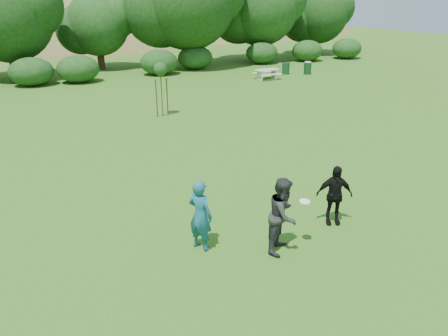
% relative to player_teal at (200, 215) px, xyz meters
% --- Properties ---
extents(ground, '(120.00, 120.00, 0.00)m').
position_rel_player_teal_xyz_m(ground, '(1.87, -0.80, -0.95)').
color(ground, '#19470C').
rests_on(ground, ground).
extents(player_teal, '(0.72, 0.82, 1.89)m').
position_rel_player_teal_xyz_m(player_teal, '(0.00, 0.00, 0.00)').
color(player_teal, '#175268').
rests_on(player_teal, ground).
extents(player_grey, '(1.22, 1.18, 1.98)m').
position_rel_player_teal_xyz_m(player_grey, '(1.80, -1.05, 0.05)').
color(player_grey, '#28292B').
rests_on(player_grey, ground).
extents(player_black, '(1.11, 0.85, 1.75)m').
position_rel_player_teal_xyz_m(player_black, '(3.89, -0.58, -0.07)').
color(player_black, black).
rests_on(player_black, ground).
extents(trash_can_near, '(0.60, 0.60, 0.90)m').
position_rel_player_teal_xyz_m(trash_can_near, '(17.41, 20.36, -0.50)').
color(trash_can_near, '#163D25').
rests_on(trash_can_near, ground).
extents(frisbee, '(0.27, 0.27, 0.05)m').
position_rel_player_teal_xyz_m(frisbee, '(2.33, -1.20, 0.36)').
color(frisbee, white).
rests_on(frisbee, ground).
extents(sapling, '(0.70, 0.70, 2.85)m').
position_rel_player_teal_xyz_m(sapling, '(3.84, 12.77, 1.47)').
color(sapling, '#3A2716').
rests_on(sapling, ground).
extents(picnic_table, '(1.80, 1.48, 0.76)m').
position_rel_player_teal_xyz_m(picnic_table, '(14.80, 19.18, -0.43)').
color(picnic_table, '#B3B2A6').
rests_on(picnic_table, ground).
extents(trash_can_lidded, '(0.60, 0.60, 1.05)m').
position_rel_player_teal_xyz_m(trash_can_lidded, '(18.96, 19.51, -0.41)').
color(trash_can_lidded, '#14381F').
rests_on(trash_can_lidded, ground).
extents(hillside, '(150.00, 72.00, 52.00)m').
position_rel_player_teal_xyz_m(hillside, '(1.31, 67.65, -12.92)').
color(hillside, olive).
rests_on(hillside, ground).
extents(tree_row, '(53.92, 10.38, 9.62)m').
position_rel_player_teal_xyz_m(tree_row, '(5.09, 27.89, 3.93)').
color(tree_row, '#3A2616').
rests_on(tree_row, ground).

